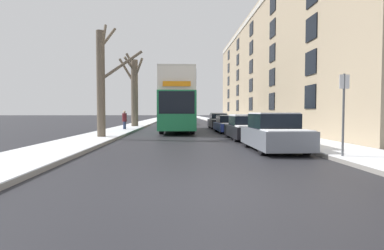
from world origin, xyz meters
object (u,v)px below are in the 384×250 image
(parked_car_2, at_px, (228,124))
(street_sign_post, at_px, (343,111))
(oncoming_van, at_px, (172,115))
(pedestrian_left_sidewalk, at_px, (125,120))
(parked_car_0, at_px, (274,133))
(parked_car_1, at_px, (246,128))
(double_decker_bus, at_px, (177,99))
(bare_tree_left_0, at_px, (102,80))
(bare_tree_left_1, at_px, (134,90))
(parked_car_3, at_px, (218,121))

(parked_car_2, xyz_separation_m, street_sign_post, (1.38, -13.73, 0.95))
(parked_car_2, bearing_deg, oncoming_van, 106.10)
(pedestrian_left_sidewalk, bearing_deg, street_sign_post, -135.06)
(parked_car_0, height_order, parked_car_1, parked_car_0)
(double_decker_bus, distance_m, oncoming_van, 15.05)
(parked_car_2, xyz_separation_m, oncoming_van, (-4.77, 16.52, 0.64))
(bare_tree_left_0, height_order, bare_tree_left_1, bare_tree_left_1)
(oncoming_van, bearing_deg, parked_car_3, -65.98)
(oncoming_van, height_order, street_sign_post, street_sign_post)
(double_decker_bus, height_order, pedestrian_left_sidewalk, double_decker_bus)
(double_decker_bus, distance_m, parked_car_3, 6.12)
(parked_car_3, distance_m, street_sign_post, 19.62)
(parked_car_2, distance_m, pedestrian_left_sidewalk, 8.58)
(double_decker_bus, bearing_deg, street_sign_post, -70.77)
(parked_car_1, relative_size, street_sign_post, 1.55)
(double_decker_bus, height_order, parked_car_1, double_decker_bus)
(bare_tree_left_1, height_order, oncoming_van, bare_tree_left_1)
(double_decker_bus, height_order, oncoming_van, double_decker_bus)
(parked_car_3, height_order, pedestrian_left_sidewalk, pedestrian_left_sidewalk)
(parked_car_0, bearing_deg, street_sign_post, -62.05)
(bare_tree_left_0, relative_size, parked_car_3, 1.57)
(parked_car_0, height_order, street_sign_post, street_sign_post)
(bare_tree_left_1, relative_size, parked_car_1, 1.76)
(double_decker_bus, bearing_deg, oncoming_van, 93.13)
(bare_tree_left_1, relative_size, pedestrian_left_sidewalk, 4.43)
(parked_car_3, bearing_deg, oncoming_van, 114.02)
(parked_car_1, relative_size, parked_car_2, 0.94)
(parked_car_0, relative_size, street_sign_post, 1.46)
(parked_car_1, distance_m, street_sign_post, 7.74)
(parked_car_1, bearing_deg, pedestrian_left_sidewalk, 135.33)
(bare_tree_left_1, distance_m, oncoming_van, 9.95)
(parked_car_1, xyz_separation_m, parked_car_3, (0.00, 12.00, 0.03))
(parked_car_3, bearing_deg, parked_car_0, -90.00)
(parked_car_3, relative_size, street_sign_post, 1.62)
(bare_tree_left_0, bearing_deg, parked_car_3, 54.28)
(oncoming_van, bearing_deg, bare_tree_left_0, -98.81)
(bare_tree_left_0, xyz_separation_m, parked_car_1, (8.19, -0.61, -2.72))
(parked_car_2, relative_size, oncoming_van, 0.87)
(bare_tree_left_0, height_order, pedestrian_left_sidewalk, bare_tree_left_0)
(bare_tree_left_0, height_order, parked_car_2, bare_tree_left_0)
(bare_tree_left_1, xyz_separation_m, parked_car_2, (8.33, -7.58, -3.15))
(parked_car_1, distance_m, parked_car_2, 6.17)
(parked_car_1, bearing_deg, oncoming_van, 101.86)
(street_sign_post, bearing_deg, double_decker_bus, 109.23)
(oncoming_van, xyz_separation_m, pedestrian_left_sidewalk, (-3.55, -14.47, -0.33))
(bare_tree_left_1, height_order, pedestrian_left_sidewalk, bare_tree_left_1)
(double_decker_bus, distance_m, pedestrian_left_sidewalk, 4.71)
(street_sign_post, bearing_deg, parked_car_1, 100.38)
(bare_tree_left_0, bearing_deg, bare_tree_left_1, 90.60)
(double_decker_bus, relative_size, oncoming_van, 2.11)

